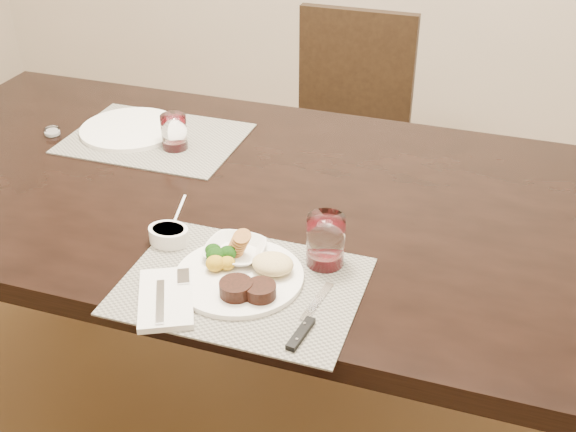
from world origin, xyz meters
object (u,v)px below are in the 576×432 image
(chair_far, at_px, (346,127))
(far_plate, at_px, (131,129))
(steak_knife, at_px, (305,326))
(cracker_bowl, at_px, (235,251))
(dinner_plate, at_px, (244,275))
(wine_glass_near, at_px, (325,243))

(chair_far, height_order, far_plate, chair_far)
(steak_knife, relative_size, cracker_bowl, 1.69)
(chair_far, bearing_deg, dinner_plate, -84.73)
(cracker_bowl, height_order, wine_glass_near, wine_glass_near)
(wine_glass_near, bearing_deg, far_plate, 147.85)
(steak_knife, bearing_deg, wine_glass_near, 103.79)
(dinner_plate, height_order, cracker_bowl, cracker_bowl)
(steak_knife, xyz_separation_m, cracker_bowl, (-0.20, 0.16, 0.01))
(steak_knife, height_order, far_plate, far_plate)
(dinner_plate, xyz_separation_m, wine_glass_near, (0.13, 0.11, 0.03))
(steak_knife, bearing_deg, cracker_bowl, 148.88)
(far_plate, bearing_deg, cracker_bowl, -43.08)
(dinner_plate, relative_size, cracker_bowl, 2.05)
(chair_far, bearing_deg, far_plate, -120.16)
(chair_far, bearing_deg, wine_glass_near, -77.95)
(cracker_bowl, bearing_deg, dinner_plate, -55.45)
(wine_glass_near, distance_m, far_plate, 0.81)
(dinner_plate, height_order, far_plate, dinner_plate)
(steak_knife, distance_m, cracker_bowl, 0.26)
(chair_far, height_order, wine_glass_near, chair_far)
(chair_far, distance_m, steak_knife, 1.42)
(wine_glass_near, xyz_separation_m, far_plate, (-0.68, 0.43, -0.04))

